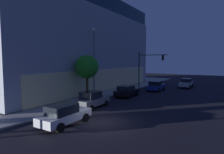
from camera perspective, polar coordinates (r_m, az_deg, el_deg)
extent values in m
plane|color=black|center=(15.98, -3.28, -13.36)|extent=(120.00, 120.00, 0.00)
cube|color=#4C4C51|center=(38.16, -15.20, -2.67)|extent=(33.52, 21.96, 0.15)
cube|color=#F4E29F|center=(31.03, -1.91, -0.84)|extent=(29.81, 0.60, 3.49)
cube|color=#969EAC|center=(37.87, -15.42, 7.25)|extent=(33.12, 21.56, 13.01)
cube|color=#173049|center=(39.01, -15.70, 18.84)|extent=(32.46, 21.13, 2.69)
cylinder|color=black|center=(35.35, 8.13, 2.21)|extent=(0.18, 0.18, 6.43)
cylinder|color=black|center=(34.49, 12.18, 6.50)|extent=(0.39, 5.11, 0.12)
cube|color=black|center=(34.00, 15.06, 5.62)|extent=(0.34, 0.34, 0.90)
sphere|color=yellow|center=(33.95, 15.35, 5.14)|extent=(0.18, 0.18, 0.18)
cylinder|color=#606060|center=(24.74, -5.45, 3.67)|extent=(0.16, 0.16, 8.65)
sphere|color=#F9EFC6|center=(25.05, -5.53, 13.96)|extent=(0.44, 0.44, 0.44)
cylinder|color=#4B371E|center=(24.53, -7.49, -3.10)|extent=(0.33, 0.33, 2.91)
sphere|color=#248B1F|center=(24.30, -7.56, 3.08)|extent=(2.97, 2.97, 2.97)
cube|color=silver|center=(15.53, -13.90, -11.47)|extent=(4.47, 1.86, 0.62)
cube|color=black|center=(15.13, -14.86, -9.35)|extent=(2.23, 1.64, 0.69)
cube|color=#F9F4CC|center=(17.41, -10.05, -9.61)|extent=(0.12, 0.20, 0.12)
cube|color=#F9F4CC|center=(16.75, -7.26, -10.15)|extent=(0.12, 0.20, 0.12)
cylinder|color=black|center=(17.16, -12.71, -10.94)|extent=(0.72, 0.25, 0.71)
cylinder|color=black|center=(16.03, -8.03, -12.01)|extent=(0.72, 0.25, 0.71)
cylinder|color=black|center=(15.38, -20.00, -13.00)|extent=(0.72, 0.25, 0.71)
cylinder|color=black|center=(14.11, -15.32, -14.52)|extent=(0.72, 0.25, 0.71)
cube|color=slate|center=(20.67, -5.84, -7.23)|extent=(4.35, 1.86, 0.73)
cube|color=black|center=(20.28, -6.40, -5.39)|extent=(2.09, 1.63, 0.72)
cube|color=#F9F4CC|center=(22.65, -3.71, -6.14)|extent=(0.12, 0.20, 0.12)
cube|color=#F9F4CC|center=(22.08, -1.44, -6.42)|extent=(0.12, 0.20, 0.12)
cylinder|color=black|center=(22.31, -5.59, -7.28)|extent=(0.61, 0.25, 0.60)
cylinder|color=black|center=(21.33, -1.74, -7.82)|extent=(0.61, 0.25, 0.60)
cylinder|color=black|center=(20.28, -10.13, -8.57)|extent=(0.61, 0.25, 0.60)
cylinder|color=black|center=(19.20, -6.11, -9.30)|extent=(0.61, 0.25, 0.60)
cube|color=black|center=(26.67, 4.53, -4.52)|extent=(4.23, 1.98, 0.62)
cube|color=black|center=(26.30, 4.21, -3.30)|extent=(2.12, 1.76, 0.61)
cube|color=#F9F4CC|center=(28.73, 5.46, -3.85)|extent=(0.12, 0.20, 0.12)
cube|color=#F9F4CC|center=(28.22, 7.55, -4.03)|extent=(0.12, 0.20, 0.12)
cylinder|color=black|center=(28.30, 4.06, -4.61)|extent=(0.65, 0.25, 0.65)
cylinder|color=black|center=(27.44, 7.60, -4.94)|extent=(0.65, 0.25, 0.65)
cylinder|color=black|center=(26.08, 1.29, -5.42)|extent=(0.65, 0.25, 0.65)
cylinder|color=black|center=(25.14, 5.05, -5.83)|extent=(0.65, 0.25, 0.65)
cube|color=navy|center=(32.71, 13.08, -2.88)|extent=(4.36, 1.94, 0.65)
cube|color=black|center=(32.32, 12.92, -1.77)|extent=(2.06, 1.73, 0.69)
cube|color=#F9F4CC|center=(34.89, 13.30, -2.40)|extent=(0.12, 0.20, 0.12)
cube|color=#F9F4CC|center=(34.55, 15.09, -2.51)|extent=(0.12, 0.20, 0.12)
cylinder|color=black|center=(34.32, 12.28, -3.05)|extent=(0.63, 0.25, 0.62)
cylinder|color=black|center=(33.75, 15.32, -3.25)|extent=(0.63, 0.25, 0.62)
cylinder|color=black|center=(31.82, 10.67, -3.64)|extent=(0.63, 0.25, 0.62)
cylinder|color=black|center=(31.20, 13.93, -3.87)|extent=(0.63, 0.25, 0.62)
cube|color=#B7BABF|center=(37.99, 21.41, -1.93)|extent=(4.80, 1.76, 0.68)
cube|color=black|center=(38.27, 21.54, -0.89)|extent=(2.24, 1.58, 0.63)
cube|color=#F9F4CC|center=(35.60, 21.54, -2.37)|extent=(0.12, 0.20, 0.12)
cube|color=#F9F4CC|center=(35.80, 19.90, -2.28)|extent=(0.12, 0.20, 0.12)
cylinder|color=black|center=(36.43, 22.31, -2.77)|extent=(0.72, 0.24, 0.72)
cylinder|color=black|center=(36.75, 19.64, -2.63)|extent=(0.72, 0.24, 0.72)
cylinder|color=black|center=(39.34, 23.04, -2.25)|extent=(0.72, 0.24, 0.72)
cylinder|color=black|center=(39.64, 20.56, -2.12)|extent=(0.72, 0.24, 0.72)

